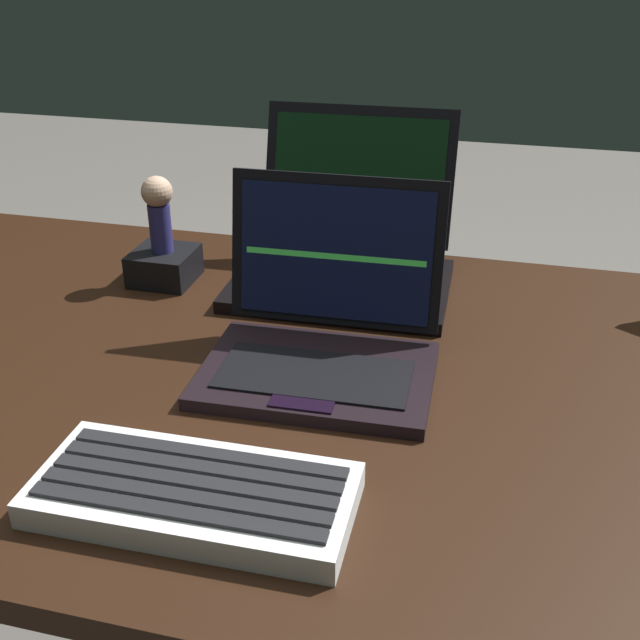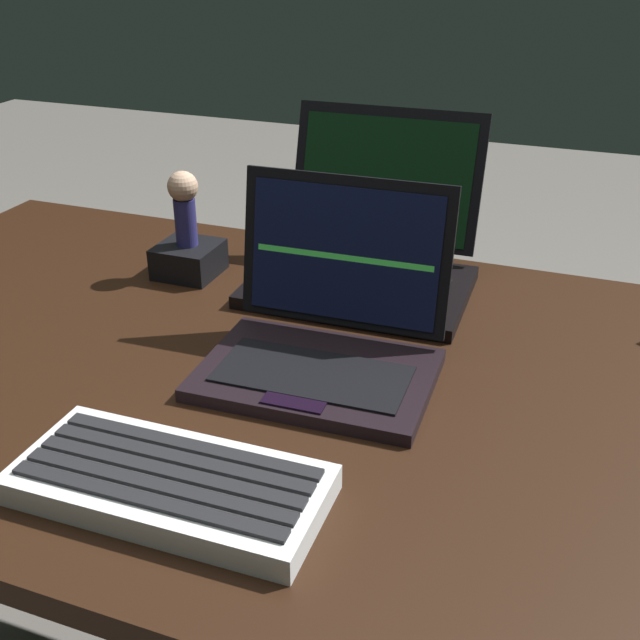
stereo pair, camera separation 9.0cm
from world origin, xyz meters
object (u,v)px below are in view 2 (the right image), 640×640
Objects in this scene: laptop_front at (325,335)px; external_keyboard at (170,483)px; laptop_rear at (367,253)px; figurine at (184,203)px; figurine_stand at (189,259)px.

laptop_front is 0.29m from external_keyboard.
figurine is (-0.27, -0.07, 0.07)m from laptop_rear.
figurine_stand is (-0.24, 0.47, 0.01)m from external_keyboard.
external_keyboard is (-0.03, -0.54, -0.03)m from laptop_rear.
laptop_rear is 1.07× the size of external_keyboard.
figurine_stand is 0.79× the size of figurine.
laptop_rear is 0.28m from figurine.
laptop_front is 0.26m from laptop_rear.
laptop_front is 0.36m from figurine.
laptop_rear is 2.80× the size of figurine.
laptop_front is 0.35m from figurine_stand.
external_keyboard is at bearing -92.87° from laptop_rear.
laptop_rear reaches higher than figurine_stand.
laptop_front is 0.87× the size of laptop_rear.
laptop_rear reaches higher than laptop_front.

